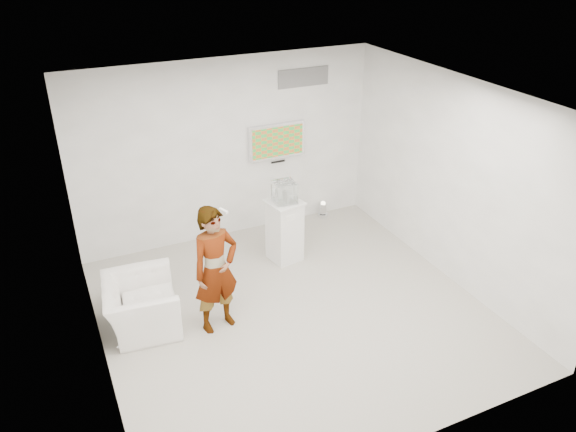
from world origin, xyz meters
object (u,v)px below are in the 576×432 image
at_px(pedestal, 285,231).
at_px(floor_uplight, 323,209).
at_px(tv, 277,141).
at_px(person, 216,270).
at_px(armchair, 141,305).

distance_m(pedestal, floor_uplight, 1.63).
distance_m(tv, pedestal, 1.58).
bearing_deg(tv, pedestal, -108.50).
bearing_deg(floor_uplight, tv, 172.33).
bearing_deg(floor_uplight, person, -141.31).
bearing_deg(pedestal, person, -141.97).
xyz_separation_m(tv, floor_uplight, (0.85, -0.11, -1.40)).
bearing_deg(person, armchair, 143.28).
bearing_deg(pedestal, tv, 71.50).
bearing_deg(tv, person, -129.16).
distance_m(person, pedestal, 1.93).
xyz_separation_m(pedestal, floor_uplight, (1.23, 1.01, -0.36)).
xyz_separation_m(tv, person, (-1.87, -2.30, -0.68)).
relative_size(tv, pedestal, 0.99).
xyz_separation_m(armchair, floor_uplight, (3.64, 1.77, -0.19)).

